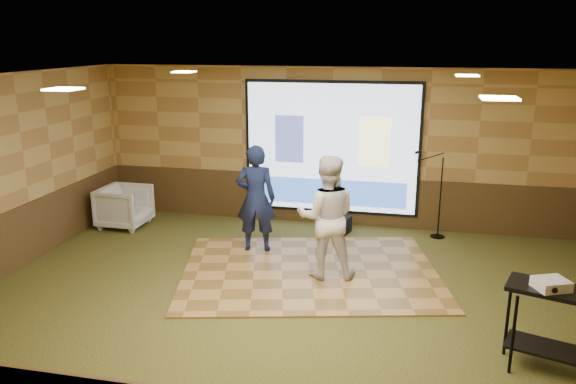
% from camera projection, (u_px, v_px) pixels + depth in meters
% --- Properties ---
extents(ground, '(9.00, 9.00, 0.00)m').
position_uv_depth(ground, '(294.00, 302.00, 7.70)').
color(ground, '#263216').
rests_on(ground, ground).
extents(room_shell, '(9.04, 7.04, 3.02)m').
position_uv_depth(room_shell, '(294.00, 152.00, 7.15)').
color(room_shell, tan).
rests_on(room_shell, ground).
extents(wainscot_back, '(9.00, 0.04, 0.95)m').
position_uv_depth(wainscot_back, '(330.00, 200.00, 10.86)').
color(wainscot_back, '#433116').
rests_on(wainscot_back, ground).
extents(wainscot_left, '(0.04, 7.00, 0.95)m').
position_uv_depth(wainscot_left, '(5.00, 244.00, 8.50)').
color(wainscot_left, '#433116').
rests_on(wainscot_left, ground).
extents(projector_screen, '(3.32, 0.06, 2.52)m').
position_uv_depth(projector_screen, '(331.00, 149.00, 10.55)').
color(projector_screen, black).
rests_on(projector_screen, room_shell).
extents(downlight_nw, '(0.32, 0.32, 0.02)m').
position_uv_depth(downlight_nw, '(184.00, 72.00, 9.07)').
color(downlight_nw, '#FFF0BF').
rests_on(downlight_nw, room_shell).
extents(downlight_ne, '(0.32, 0.32, 0.02)m').
position_uv_depth(downlight_ne, '(467.00, 76.00, 8.16)').
color(downlight_ne, '#FFF0BF').
rests_on(downlight_ne, room_shell).
extents(downlight_sw, '(0.32, 0.32, 0.02)m').
position_uv_depth(downlight_sw, '(63.00, 89.00, 5.96)').
color(downlight_sw, '#FFF0BF').
rests_on(downlight_sw, room_shell).
extents(downlight_se, '(0.32, 0.32, 0.02)m').
position_uv_depth(downlight_se, '(499.00, 98.00, 5.05)').
color(downlight_se, '#FFF0BF').
rests_on(downlight_se, room_shell).
extents(dance_floor, '(4.47, 3.78, 0.03)m').
position_uv_depth(dance_floor, '(310.00, 271.00, 8.68)').
color(dance_floor, '#AA793E').
rests_on(dance_floor, ground).
extents(player_left, '(0.72, 0.54, 1.80)m').
position_uv_depth(player_left, '(256.00, 198.00, 9.30)').
color(player_left, '#151E41').
rests_on(player_left, dance_floor).
extents(player_right, '(1.00, 0.83, 1.85)m').
position_uv_depth(player_right, '(327.00, 217.00, 8.26)').
color(player_right, silver).
rests_on(player_right, dance_floor).
extents(av_table, '(0.90, 0.48, 0.95)m').
position_uv_depth(av_table, '(550.00, 312.00, 5.99)').
color(av_table, black).
rests_on(av_table, ground).
extents(projector, '(0.41, 0.38, 0.11)m').
position_uv_depth(projector, '(551.00, 284.00, 5.87)').
color(projector, silver).
rests_on(projector, av_table).
extents(mic_stand, '(0.63, 0.26, 1.59)m').
position_uv_depth(mic_stand, '(436.00, 211.00, 10.10)').
color(mic_stand, black).
rests_on(mic_stand, ground).
extents(banquet_chair, '(0.89, 0.87, 0.79)m').
position_uv_depth(banquet_chair, '(125.00, 207.00, 10.69)').
color(banquet_chair, gray).
rests_on(banquet_chair, ground).
extents(duffel_bag, '(0.56, 0.44, 0.30)m').
position_uv_depth(duffel_bag, '(337.00, 224.00, 10.46)').
color(duffel_bag, black).
rests_on(duffel_bag, ground).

